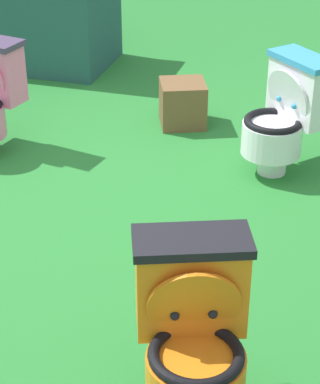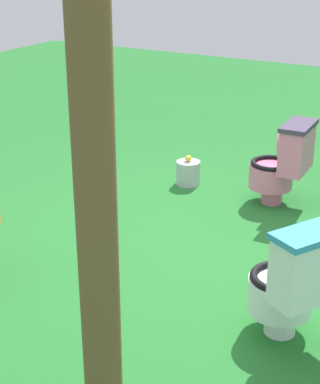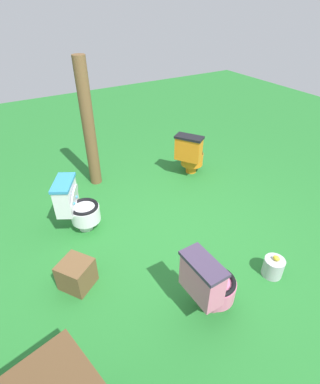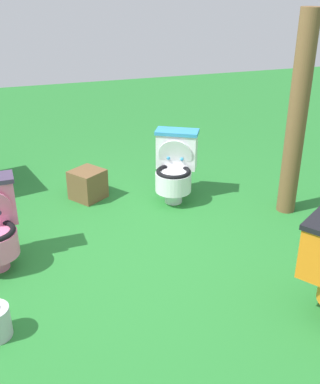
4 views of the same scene
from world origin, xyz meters
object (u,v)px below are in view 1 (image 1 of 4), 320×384
(toilet_white, at_px, (285,115))
(small_crate, at_px, (183,103))
(vendor_table, at_px, (29,17))
(toilet_orange, at_px, (193,332))

(toilet_white, relative_size, small_crate, 2.32)
(toilet_white, relative_size, vendor_table, 0.45)
(toilet_orange, relative_size, small_crate, 2.32)
(toilet_white, height_order, toilet_orange, same)
(toilet_white, bearing_deg, vendor_table, 11.51)
(toilet_orange, distance_m, small_crate, 2.69)
(toilet_orange, distance_m, vendor_table, 4.20)
(vendor_table, height_order, small_crate, vendor_table)
(toilet_orange, height_order, small_crate, toilet_orange)
(toilet_white, height_order, small_crate, toilet_white)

